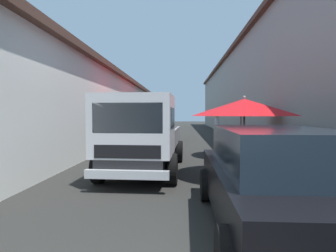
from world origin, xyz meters
TOP-DOWN VIEW (x-y plane):
  - ground at (13.50, 0.00)m, footprint 90.00×90.00m
  - building_left_whitewash at (15.75, 6.98)m, footprint 49.80×7.50m
  - building_right_concrete at (15.75, -6.98)m, footprint 49.80×7.50m
  - fruit_stall_near_left at (5.86, -1.47)m, footprint 2.65×2.65m
  - fruit_stall_far_left at (10.77, 1.73)m, footprint 2.83×2.83m
  - fruit_stall_near_right at (9.25, -2.13)m, footprint 2.61×2.61m
  - fruit_stall_far_right at (18.47, 1.84)m, footprint 2.33×2.33m
  - fruit_stall_mid_lane at (15.34, 1.88)m, footprint 2.72×2.72m
  - hatchback_car at (2.63, -1.21)m, footprint 3.93×1.96m
  - delivery_truck at (5.87, 1.15)m, footprint 4.99×2.13m
  - vendor_by_crates at (16.55, 1.55)m, footprint 0.58×0.40m
  - vendor_in_shade at (16.52, -2.18)m, footprint 0.62×0.31m

SIDE VIEW (x-z plane):
  - ground at x=13.50m, z-range 0.00..0.00m
  - hatchback_car at x=2.63m, z-range 0.01..1.46m
  - vendor_in_shade at x=16.52m, z-range 0.12..1.71m
  - vendor_by_crates at x=16.55m, z-range 0.12..1.73m
  - delivery_truck at x=5.87m, z-range 0.00..2.08m
  - fruit_stall_near_left at x=5.86m, z-range 0.62..2.71m
  - fruit_stall_near_right at x=9.25m, z-range 0.61..2.76m
  - fruit_stall_mid_lane at x=15.34m, z-range 0.64..2.99m
  - fruit_stall_far_right at x=18.47m, z-range 0.59..3.06m
  - fruit_stall_far_left at x=10.77m, z-range 0.70..3.06m
  - building_left_whitewash at x=15.75m, z-range 0.01..3.93m
  - building_right_concrete at x=15.75m, z-range 0.01..6.25m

